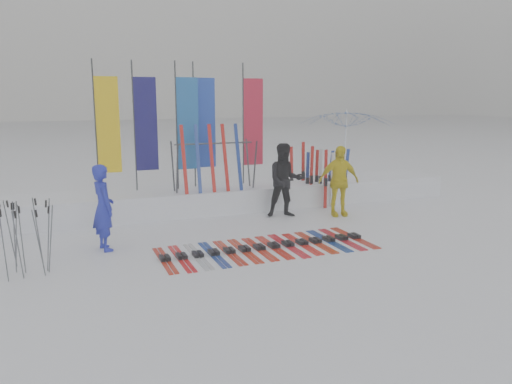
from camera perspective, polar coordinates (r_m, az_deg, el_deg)
name	(u,v)px	position (r m, az deg, el deg)	size (l,w,h in m)	color
ground	(279,264)	(8.97, 2.61, -8.17)	(120.00, 120.00, 0.00)	white
snow_bank	(207,199)	(13.08, -5.68, -0.79)	(14.00, 1.60, 0.60)	white
person_blue	(103,208)	(9.97, -17.06, -1.72)	(0.61, 0.40, 1.67)	#1E28B3
person_black	(285,180)	(12.23, 3.33, 1.33)	(0.88, 0.69, 1.82)	black
person_yellow	(339,181)	(12.49, 9.43, 1.26)	(1.03, 0.43, 1.75)	yellow
tent_canopy	(346,150)	(15.80, 10.29, 4.75)	(2.83, 2.89, 2.60)	white
ski_row	(267,247)	(9.81, 1.29, -6.26)	(4.17, 1.70, 0.07)	#B5200E
pole_cluster	(24,238)	(9.20, -25.02, -4.81)	(0.95, 0.83, 1.25)	#595B60
feather_flags	(181,124)	(12.91, -8.61, 7.70)	(4.36, 0.22, 3.20)	#383A3F
ski_rack	(214,159)	(12.55, -4.80, 3.75)	(2.04, 0.80, 1.23)	#383A3F
upright_skis	(319,176)	(13.83, 7.17, 1.80)	(1.41, 1.12, 1.69)	navy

